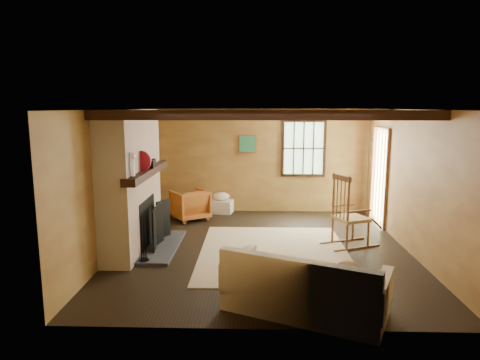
{
  "coord_description": "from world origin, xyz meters",
  "views": [
    {
      "loc": [
        -0.16,
        -7.16,
        2.44
      ],
      "look_at": [
        -0.4,
        0.4,
        1.15
      ],
      "focal_mm": 32.0,
      "sensor_mm": 36.0,
      "label": 1
    }
  ],
  "objects_px": {
    "fireplace": "(133,186)",
    "laundry_basket": "(222,206)",
    "sofa": "(304,291)",
    "armchair": "(190,205)",
    "rocking_chair": "(348,216)"
  },
  "relations": [
    {
      "from": "fireplace",
      "to": "rocking_chair",
      "type": "distance_m",
      "value": 3.8
    },
    {
      "from": "sofa",
      "to": "laundry_basket",
      "type": "bearing_deg",
      "value": 129.55
    },
    {
      "from": "fireplace",
      "to": "laundry_basket",
      "type": "relative_size",
      "value": 4.8
    },
    {
      "from": "rocking_chair",
      "to": "sofa",
      "type": "height_order",
      "value": "rocking_chair"
    },
    {
      "from": "rocking_chair",
      "to": "armchair",
      "type": "xyz_separation_m",
      "value": [
        -3.07,
        1.72,
        -0.22
      ]
    },
    {
      "from": "rocking_chair",
      "to": "sofa",
      "type": "xyz_separation_m",
      "value": [
        -1.07,
        -2.56,
        -0.27
      ]
    },
    {
      "from": "laundry_basket",
      "to": "armchair",
      "type": "height_order",
      "value": "armchair"
    },
    {
      "from": "fireplace",
      "to": "laundry_basket",
      "type": "height_order",
      "value": "fireplace"
    },
    {
      "from": "sofa",
      "to": "laundry_basket",
      "type": "relative_size",
      "value": 4.18
    },
    {
      "from": "fireplace",
      "to": "sofa",
      "type": "distance_m",
      "value": 3.66
    },
    {
      "from": "fireplace",
      "to": "laundry_basket",
      "type": "distance_m",
      "value": 3.03
    },
    {
      "from": "fireplace",
      "to": "laundry_basket",
      "type": "xyz_separation_m",
      "value": [
        1.33,
        2.55,
        -0.95
      ]
    },
    {
      "from": "fireplace",
      "to": "armchair",
      "type": "height_order",
      "value": "fireplace"
    },
    {
      "from": "rocking_chair",
      "to": "laundry_basket",
      "type": "relative_size",
      "value": 2.59
    },
    {
      "from": "sofa",
      "to": "fireplace",
      "type": "bearing_deg",
      "value": 162.94
    }
  ]
}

